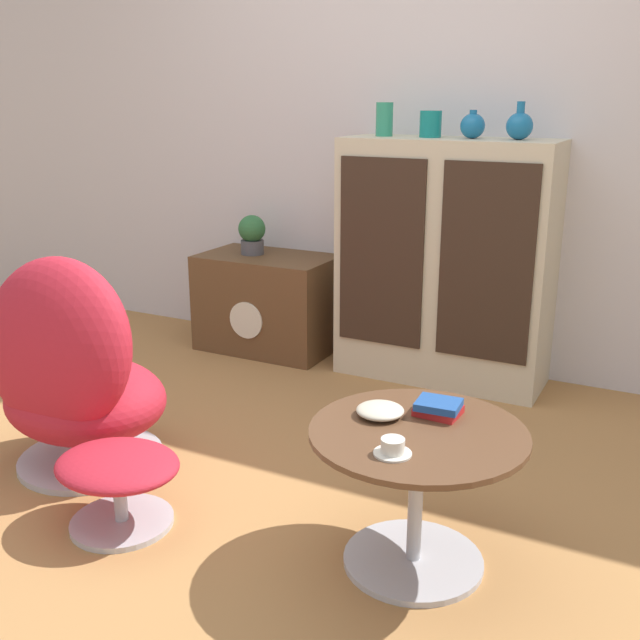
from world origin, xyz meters
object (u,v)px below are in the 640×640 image
at_px(coffee_table, 416,478).
at_px(vase_rightmost, 520,125).
at_px(vase_leftmost, 384,119).
at_px(teacup, 393,448).
at_px(vase_inner_left, 431,124).
at_px(tv_console, 268,302).
at_px(vase_inner_right, 473,126).
at_px(sideboard, 445,262).
at_px(ottoman, 118,474).
at_px(potted_plant, 252,234).
at_px(egg_chair, 72,376).
at_px(book_stack, 438,408).
at_px(bowl, 380,410).

height_order(coffee_table, vase_rightmost, vase_rightmost).
height_order(vase_leftmost, teacup, vase_leftmost).
distance_m(vase_leftmost, vase_inner_left, 0.23).
bearing_deg(vase_rightmost, teacup, -86.04).
bearing_deg(tv_console, vase_inner_right, 1.29).
relative_size(sideboard, vase_inner_right, 9.25).
relative_size(sideboard, vase_leftmost, 7.46).
bearing_deg(teacup, ottoman, -175.81).
height_order(coffee_table, potted_plant, potted_plant).
distance_m(sideboard, egg_chair, 1.82).
distance_m(tv_console, potted_plant, 0.39).
distance_m(vase_leftmost, book_stack, 1.82).
bearing_deg(book_stack, vase_leftmost, 118.98).
height_order(egg_chair, vase_rightmost, vase_rightmost).
height_order(vase_inner_left, vase_inner_right, vase_inner_right).
bearing_deg(vase_inner_left, egg_chair, -117.22).
bearing_deg(sideboard, ottoman, -105.44).
bearing_deg(teacup, tv_console, 129.89).
height_order(sideboard, vase_rightmost, vase_rightmost).
relative_size(coffee_table, book_stack, 4.63).
bearing_deg(egg_chair, tv_console, 93.31).
height_order(sideboard, coffee_table, sideboard).
xyz_separation_m(vase_inner_left, vase_rightmost, (0.41, 0.00, 0.00)).
distance_m(teacup, bowl, 0.25).
distance_m(tv_console, teacup, 2.24).
bearing_deg(coffee_table, vase_leftmost, 116.48).
distance_m(vase_inner_left, potted_plant, 1.15).
xyz_separation_m(tv_console, vase_inner_right, (1.10, 0.02, 0.97)).
bearing_deg(ottoman, bowl, 19.59).
relative_size(sideboard, vase_inner_left, 9.65).
xyz_separation_m(coffee_table, vase_inner_left, (-0.54, 1.56, 0.95)).
xyz_separation_m(sideboard, vase_inner_right, (0.10, 0.00, 0.65)).
bearing_deg(teacup, coffee_table, 86.86).
height_order(vase_inner_right, book_stack, vase_inner_right).
bearing_deg(egg_chair, book_stack, 5.72).
bearing_deg(bowl, coffee_table, -16.61).
bearing_deg(vase_inner_right, potted_plant, -178.84).
bearing_deg(book_stack, bowl, -150.10).
bearing_deg(coffee_table, bowl, 163.39).
distance_m(sideboard, vase_rightmost, 0.72).
distance_m(egg_chair, book_stack, 1.38).
distance_m(sideboard, coffee_table, 1.64).
bearing_deg(potted_plant, book_stack, -42.28).
bearing_deg(vase_inner_right, sideboard, -177.73).
height_order(tv_console, coffee_table, tv_console).
height_order(coffee_table, vase_inner_right, vase_inner_right).
xyz_separation_m(tv_console, potted_plant, (-0.09, 0.00, 0.38)).
distance_m(sideboard, vase_leftmost, 0.75).
bearing_deg(potted_plant, vase_leftmost, 1.83).
relative_size(tv_console, vase_rightmost, 4.43).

